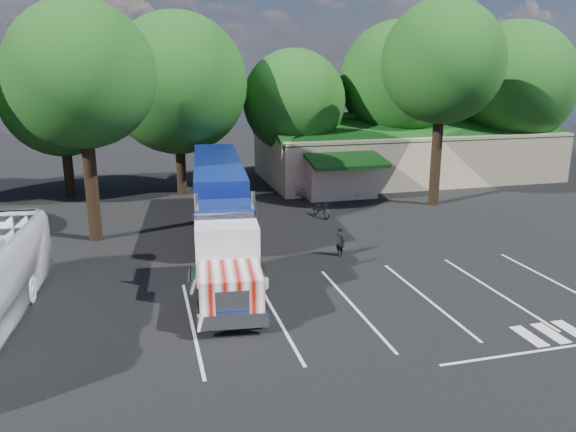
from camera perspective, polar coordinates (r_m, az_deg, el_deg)
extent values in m
plane|color=black|center=(28.10, 2.22, -4.28)|extent=(120.00, 120.00, 0.00)
cube|color=#C3AF91|center=(49.07, 11.84, 6.21)|extent=(24.00, 11.00, 4.00)
cube|color=#134214|center=(46.63, 13.33, 8.78)|extent=(24.20, 6.25, 2.10)
cube|color=#134214|center=(50.90, 10.79, 9.41)|extent=(24.20, 6.25, 2.10)
cube|color=#C3AF91|center=(40.86, 5.26, 3.87)|extent=(5.00, 2.50, 2.80)
cube|color=#134214|center=(39.40, 5.96, 5.65)|extent=(5.40, 3.19, 0.80)
cylinder|color=black|center=(44.05, -21.42, 4.50)|extent=(0.70, 0.70, 4.00)
sphere|color=#164F17|center=(43.49, -22.08, 11.17)|extent=(8.40, 8.40, 8.40)
cylinder|color=black|center=(42.24, -10.81, 5.06)|extent=(0.70, 0.70, 4.30)
sphere|color=#164F17|center=(41.64, -11.22, 13.08)|extent=(10.00, 10.00, 10.00)
cylinder|color=black|center=(45.06, 0.60, 5.50)|extent=(0.70, 0.70, 3.60)
sphere|color=#164F17|center=(44.51, 0.62, 11.60)|extent=(8.00, 8.00, 8.00)
cylinder|color=black|center=(48.59, 10.80, 6.48)|extent=(0.70, 0.70, 4.50)
sphere|color=#164F17|center=(48.09, 11.15, 13.38)|extent=(9.60, 9.60, 9.60)
cylinder|color=black|center=(52.72, 21.27, 6.05)|extent=(0.70, 0.70, 3.90)
sphere|color=#164F17|center=(52.23, 21.89, 12.39)|extent=(10.40, 10.40, 10.40)
cylinder|color=black|center=(32.07, -19.33, 2.88)|extent=(0.70, 0.70, 6.00)
sphere|color=#164F17|center=(31.44, -20.27, 13.35)|extent=(7.60, 7.60, 7.60)
cylinder|color=black|center=(39.43, 14.81, 5.75)|extent=(0.70, 0.70, 6.50)
sphere|color=#164F17|center=(38.96, 15.44, 14.85)|extent=(8.00, 8.00, 8.00)
cube|color=black|center=(23.49, -6.14, -6.38)|extent=(1.73, 7.08, 0.25)
cube|color=white|center=(20.09, -5.59, -10.55)|extent=(2.52, 0.51, 0.55)
cube|color=white|center=(20.02, -5.67, -8.75)|extent=(1.21, 0.25, 0.90)
cube|color=white|center=(21.00, -5.86, -6.99)|extent=(2.54, 2.63, 1.15)
cube|color=silver|center=(22.67, -6.18, -3.69)|extent=(2.66, 1.86, 2.30)
cube|color=black|center=(21.89, -6.14, -2.99)|extent=(2.30, 0.32, 1.00)
cube|color=white|center=(23.11, -6.38, 0.05)|extent=(2.60, 0.37, 0.25)
cube|color=navy|center=(24.32, -6.41, -1.88)|extent=(2.70, 2.26, 2.71)
cylinder|color=white|center=(23.35, -9.16, -1.82)|extent=(0.20, 0.20, 3.41)
cylinder|color=white|center=(23.43, -3.52, -1.58)|extent=(0.20, 0.20, 3.41)
cylinder|color=white|center=(23.58, -9.46, -6.43)|extent=(0.83, 1.66, 0.66)
cylinder|color=white|center=(23.67, -2.87, -6.14)|extent=(0.83, 1.66, 0.66)
cube|color=white|center=(32.78, -7.10, 2.36)|extent=(3.94, 13.03, 1.50)
cube|color=navy|center=(32.51, -7.18, 4.69)|extent=(3.94, 13.03, 1.20)
cube|color=black|center=(37.17, -7.26, 1.81)|extent=(1.56, 3.61, 0.35)
cube|color=black|center=(27.93, -8.06, -3.03)|extent=(0.13, 0.13, 1.40)
cube|color=black|center=(27.97, -5.19, -2.91)|extent=(0.13, 0.13, 1.40)
cube|color=white|center=(39.51, -7.34, 2.01)|extent=(2.40, 0.37, 0.12)
cylinder|color=black|center=(20.88, -8.65, -9.92)|extent=(0.46, 1.13, 1.10)
cylinder|color=black|center=(20.97, -2.81, -9.64)|extent=(0.46, 1.13, 1.10)
cylinder|color=black|center=(25.14, -8.73, -5.50)|extent=(0.46, 1.13, 1.10)
cylinder|color=black|center=(25.21, -3.93, -5.29)|extent=(0.46, 1.13, 1.10)
cylinder|color=black|center=(26.18, -8.75, -4.66)|extent=(0.46, 1.13, 1.10)
cylinder|color=black|center=(26.25, -4.14, -4.46)|extent=(0.46, 1.13, 1.10)
cylinder|color=black|center=(36.46, -8.85, 1.00)|extent=(0.46, 1.13, 1.10)
cylinder|color=black|center=(36.50, -5.55, 1.13)|extent=(0.46, 1.13, 1.10)
cylinder|color=black|center=(37.62, -8.86, 1.44)|extent=(0.46, 1.13, 1.10)
cylinder|color=black|center=(37.67, -5.66, 1.57)|extent=(0.46, 1.13, 1.10)
imported|color=black|center=(28.34, 5.34, -2.48)|extent=(0.57, 0.68, 1.58)
imported|color=black|center=(35.55, 3.41, 0.73)|extent=(1.10, 2.05, 1.03)
imported|color=#9EA2A6|center=(40.89, 3.80, 3.00)|extent=(4.91, 3.06, 1.53)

